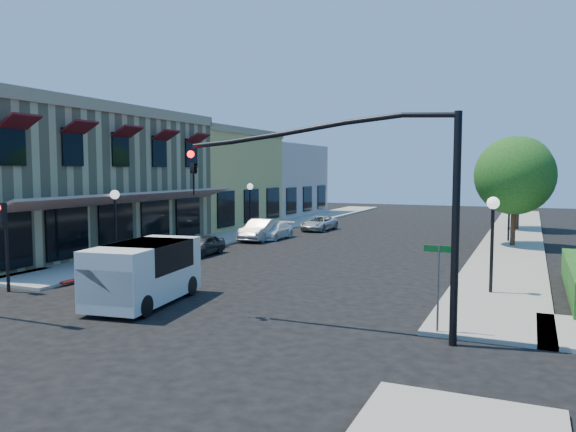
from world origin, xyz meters
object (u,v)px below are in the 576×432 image
at_px(signal_mast_arm, 374,186).
at_px(white_van, 143,269).
at_px(lamppost_left_near, 115,207).
at_px(parked_car_d, 319,223).
at_px(street_name_sign, 438,274).
at_px(parked_car_c, 274,231).
at_px(secondary_signal, 4,230).
at_px(lamppost_right_near, 493,220).
at_px(lamppost_right_far, 510,199).
at_px(parked_car_a, 203,245).
at_px(street_tree_b, 519,170).
at_px(parked_car_b, 261,230).
at_px(lamppost_left_far, 250,195).
at_px(street_tree_a, 515,176).

xyz_separation_m(signal_mast_arm, white_van, (-8.02, 0.46, -2.89)).
relative_size(lamppost_left_near, parked_car_d, 0.92).
relative_size(street_name_sign, parked_car_c, 0.68).
distance_m(secondary_signal, lamppost_right_near, 17.77).
relative_size(lamppost_right_far, parked_car_a, 1.12).
height_order(street_tree_b, signal_mast_arm, street_tree_b).
height_order(street_tree_b, parked_car_b, street_tree_b).
relative_size(street_name_sign, lamppost_left_far, 0.70).
distance_m(white_van, parked_car_a, 10.83).
bearing_deg(parked_car_c, parked_car_b, -115.02).
distance_m(lamppost_left_near, lamppost_right_far, 23.35).
bearing_deg(lamppost_left_far, street_tree_a, 0.00).
bearing_deg(white_van, parked_car_d, 96.27).
bearing_deg(lamppost_left_near, lamppost_right_near, 0.00).
xyz_separation_m(signal_mast_arm, parked_car_d, (-10.66, 24.50, -3.55)).
bearing_deg(parked_car_a, parked_car_c, 85.73).
height_order(street_tree_a, street_name_sign, street_tree_a).
xyz_separation_m(street_tree_b, parked_car_a, (-14.95, -20.00, -4.00)).
xyz_separation_m(street_tree_b, lamppost_right_near, (-0.30, -24.00, -1.81)).
height_order(lamppost_left_far, white_van, lamppost_left_far).
distance_m(street_tree_b, lamppost_left_far, 20.06).
bearing_deg(signal_mast_arm, street_tree_b, 84.49).
relative_size(street_tree_a, lamppost_left_near, 1.82).
xyz_separation_m(parked_car_a, parked_car_b, (-0.05, 7.00, 0.14)).
bearing_deg(street_name_sign, lamppost_right_far, 87.37).
xyz_separation_m(street_tree_a, parked_car_c, (-14.49, -2.00, -3.66)).
distance_m(street_name_sign, parked_car_b, 21.70).
xyz_separation_m(street_tree_b, signal_mast_arm, (-2.94, -30.50, -0.46)).
height_order(street_tree_b, lamppost_right_far, street_tree_b).
bearing_deg(lamppost_right_near, lamppost_left_near, 180.00).
xyz_separation_m(lamppost_right_near, parked_car_c, (-14.19, 12.00, -2.20)).
height_order(white_van, parked_car_d, white_van).
distance_m(lamppost_right_far, parked_car_b, 15.66).
height_order(street_tree_a, lamppost_left_far, street_tree_a).
height_order(signal_mast_arm, parked_car_b, signal_mast_arm).
distance_m(street_tree_b, lamppost_left_near, 29.64).
height_order(lamppost_right_near, white_van, lamppost_right_near).
height_order(signal_mast_arm, secondary_signal, signal_mast_arm).
height_order(secondary_signal, white_van, secondary_signal).
xyz_separation_m(street_name_sign, lamppost_right_near, (1.00, 5.80, 1.04)).
bearing_deg(lamppost_right_near, lamppost_right_far, 90.00).
height_order(lamppost_left_near, parked_car_c, lamppost_left_near).
bearing_deg(parked_car_c, secondary_signal, -94.98).
relative_size(secondary_signal, parked_car_c, 0.91).
distance_m(signal_mast_arm, parked_car_d, 26.96).
distance_m(street_name_sign, parked_car_d, 26.82).
relative_size(street_tree_b, lamppost_right_far, 1.97).
distance_m(parked_car_a, parked_car_b, 7.00).
distance_m(lamppost_left_far, parked_car_d, 5.88).
bearing_deg(lamppost_left_far, parked_car_b, -52.52).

